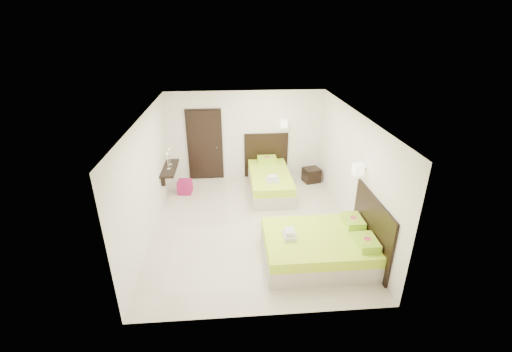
{
  "coord_description": "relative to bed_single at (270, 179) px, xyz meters",
  "views": [
    {
      "loc": [
        -0.47,
        -6.84,
        4.34
      ],
      "look_at": [
        0.1,
        0.3,
        1.1
      ],
      "focal_mm": 24.0,
      "sensor_mm": 36.0,
      "label": 1
    }
  ],
  "objects": [
    {
      "name": "bed_double",
      "position": [
        0.67,
        -3.15,
        -0.01
      ],
      "size": [
        2.12,
        1.8,
        1.75
      ],
      "color": "beige",
      "rests_on": "ground"
    },
    {
      "name": "door",
      "position": [
        -1.8,
        0.95,
        0.73
      ],
      "size": [
        1.02,
        0.15,
        2.14
      ],
      "color": "black",
      "rests_on": "ground"
    },
    {
      "name": "floor",
      "position": [
        -0.6,
        -1.75,
        -0.32
      ],
      "size": [
        5.5,
        5.5,
        0.0
      ],
      "primitive_type": "plane",
      "color": "beige",
      "rests_on": "ground"
    },
    {
      "name": "ottoman",
      "position": [
        -2.35,
        0.01,
        -0.14
      ],
      "size": [
        0.4,
        0.4,
        0.36
      ],
      "primitive_type": "cube",
      "rotation": [
        0.0,
        0.0,
        -0.1
      ],
      "color": "#94134C",
      "rests_on": "ground"
    },
    {
      "name": "nightstand",
      "position": [
        1.3,
        0.46,
        -0.12
      ],
      "size": [
        0.55,
        0.51,
        0.41
      ],
      "primitive_type": "cube",
      "rotation": [
        0.0,
        0.0,
        0.23
      ],
      "color": "black",
      "rests_on": "ground"
    },
    {
      "name": "bed_single",
      "position": [
        0.0,
        0.0,
        0.0
      ],
      "size": [
        1.3,
        2.17,
        1.79
      ],
      "color": "beige",
      "rests_on": "ground"
    },
    {
      "name": "console_shelf",
      "position": [
        -2.68,
        -0.15,
        0.49
      ],
      "size": [
        0.35,
        1.2,
        0.78
      ],
      "color": "black",
      "rests_on": "ground"
    }
  ]
}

